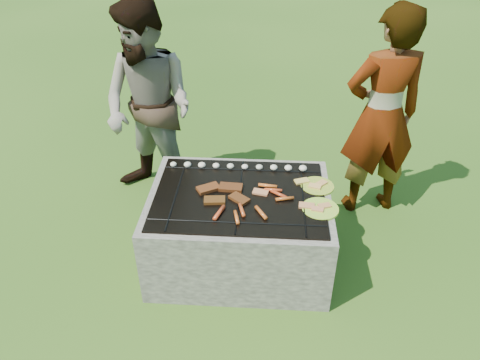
% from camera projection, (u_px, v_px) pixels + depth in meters
% --- Properties ---
extents(lawn, '(60.00, 60.00, 0.00)m').
position_uv_depth(lawn, '(240.00, 257.00, 3.67)').
color(lawn, '#254C13').
rests_on(lawn, ground).
extents(fire_pit, '(1.30, 1.00, 0.62)m').
position_uv_depth(fire_pit, '(240.00, 230.00, 3.51)').
color(fire_pit, '#A8A095').
rests_on(fire_pit, ground).
extents(mushrooms, '(1.06, 0.06, 0.04)m').
position_uv_depth(mushrooms, '(242.00, 166.00, 3.59)').
color(mushrooms, '#F3EECE').
rests_on(mushrooms, fire_pit).
extents(pork_slabs, '(0.40, 0.27, 0.02)m').
position_uv_depth(pork_slabs, '(223.00, 193.00, 3.32)').
color(pork_slabs, brown).
rests_on(pork_slabs, fire_pit).
extents(sausages, '(0.54, 0.47, 0.03)m').
position_uv_depth(sausages, '(255.00, 203.00, 3.21)').
color(sausages, orange).
rests_on(sausages, fire_pit).
extents(bread_on_grate, '(0.44, 0.38, 0.01)m').
position_uv_depth(bread_on_grate, '(289.00, 193.00, 3.32)').
color(bread_on_grate, tan).
rests_on(bread_on_grate, fire_pit).
extents(plate_far, '(0.26, 0.26, 0.03)m').
position_uv_depth(plate_far, '(317.00, 186.00, 3.41)').
color(plate_far, gold).
rests_on(plate_far, fire_pit).
extents(plate_near, '(0.29, 0.29, 0.03)m').
position_uv_depth(plate_near, '(320.00, 209.00, 3.19)').
color(plate_near, yellow).
rests_on(plate_near, fire_pit).
extents(cook, '(0.73, 0.56, 1.78)m').
position_uv_depth(cook, '(382.00, 116.00, 3.73)').
color(cook, '#9F9284').
rests_on(cook, ground).
extents(bystander, '(1.06, 0.98, 1.75)m').
position_uv_depth(bystander, '(149.00, 108.00, 3.89)').
color(bystander, gray).
rests_on(bystander, ground).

